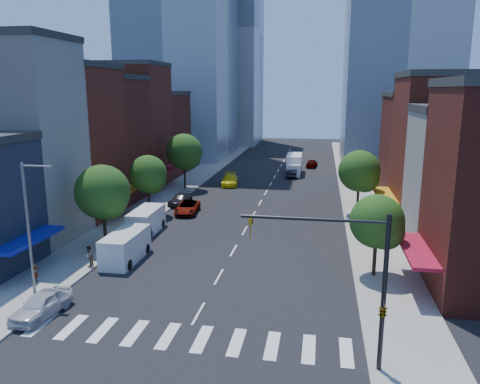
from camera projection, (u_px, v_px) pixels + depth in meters
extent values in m
plane|color=black|center=(198.00, 313.00, 29.50)|extent=(220.00, 220.00, 0.00)
cube|color=gray|center=(186.00, 183.00, 70.08)|extent=(5.00, 120.00, 0.15)
cube|color=gray|center=(357.00, 189.00, 65.88)|extent=(5.00, 120.00, 0.15)
cube|color=silver|center=(185.00, 338.00, 26.62)|extent=(19.00, 3.00, 0.01)
cube|color=#BCB7AE|center=(7.00, 144.00, 42.65)|extent=(12.00, 8.00, 18.00)
cube|color=maroon|center=(59.00, 144.00, 51.04)|extent=(12.00, 9.00, 16.00)
cube|color=#591D16|center=(96.00, 141.00, 59.33)|extent=(12.00, 8.00, 15.00)
cube|color=maroon|center=(123.00, 127.00, 67.29)|extent=(12.00, 9.00, 17.00)
cube|color=#591D16|center=(147.00, 135.00, 76.86)|extent=(12.00, 10.00, 13.00)
cube|color=maroon|center=(458.00, 153.00, 47.47)|extent=(12.00, 10.00, 15.00)
cube|color=#591D16|center=(435.00, 151.00, 57.30)|extent=(12.00, 10.00, 13.00)
cube|color=#9EA5AD|center=(224.00, 32.00, 117.94)|extent=(18.00, 18.00, 56.00)
cylinder|color=black|center=(384.00, 295.00, 22.52)|extent=(0.24, 0.24, 8.00)
cylinder|color=black|center=(313.00, 219.00, 22.34)|extent=(7.00, 0.16, 0.16)
imported|color=gold|center=(251.00, 228.00, 22.97)|extent=(0.22, 0.18, 1.10)
imported|color=gold|center=(383.00, 310.00, 22.69)|extent=(0.48, 2.24, 0.90)
cylinder|color=slate|center=(28.00, 229.00, 31.48)|extent=(0.20, 0.20, 9.00)
cylinder|color=slate|center=(36.00, 166.00, 30.40)|extent=(2.00, 0.14, 0.14)
cube|color=slate|center=(49.00, 167.00, 30.25)|extent=(0.50, 0.25, 0.18)
cylinder|color=black|center=(105.00, 224.00, 41.57)|extent=(0.28, 0.28, 3.92)
sphere|color=#173F12|center=(102.00, 192.00, 40.94)|extent=(4.80, 4.80, 4.80)
sphere|color=#173F12|center=(108.00, 201.00, 40.70)|extent=(3.36, 3.36, 3.36)
cylinder|color=black|center=(149.00, 198.00, 52.18)|extent=(0.28, 0.28, 3.64)
sphere|color=#173F12|center=(148.00, 174.00, 51.60)|extent=(4.20, 4.20, 4.20)
sphere|color=#173F12|center=(152.00, 181.00, 51.35)|extent=(2.94, 2.94, 2.94)
cylinder|color=black|center=(185.00, 174.00, 65.59)|extent=(0.28, 0.28, 4.20)
sphere|color=#173F12|center=(184.00, 152.00, 64.92)|extent=(5.00, 5.00, 5.00)
sphere|color=#173F12|center=(188.00, 157.00, 64.69)|extent=(3.50, 3.50, 3.50)
cylinder|color=black|center=(375.00, 254.00, 34.88)|extent=(0.28, 0.28, 3.36)
sphere|color=#173F12|center=(377.00, 221.00, 34.34)|extent=(4.00, 4.00, 4.00)
sphere|color=#173F12|center=(385.00, 231.00, 34.08)|extent=(2.80, 2.80, 2.80)
cylinder|color=black|center=(358.00, 197.00, 52.14)|extent=(0.28, 0.28, 3.92)
sphere|color=#173F12|center=(359.00, 171.00, 51.51)|extent=(4.60, 4.60, 4.60)
sphere|color=#173F12|center=(365.00, 178.00, 51.27)|extent=(3.22, 3.22, 3.22)
imported|color=silver|center=(42.00, 305.00, 29.01)|extent=(2.40, 4.70, 1.53)
imported|color=black|center=(133.00, 237.00, 42.22)|extent=(1.92, 4.80, 1.55)
imported|color=#999999|center=(187.00, 207.00, 53.18)|extent=(2.76, 5.21, 1.40)
imported|color=black|center=(180.00, 199.00, 57.17)|extent=(2.26, 4.82, 1.36)
cube|color=silver|center=(126.00, 247.00, 38.42)|extent=(2.29, 5.69, 2.39)
cube|color=black|center=(114.00, 251.00, 36.27)|extent=(2.11, 1.14, 1.02)
cylinder|color=black|center=(104.00, 263.00, 36.90)|extent=(0.29, 0.87, 0.86)
cylinder|color=black|center=(128.00, 265.00, 36.56)|extent=(0.29, 0.87, 0.86)
cylinder|color=black|center=(124.00, 247.00, 40.62)|extent=(0.29, 0.87, 0.86)
cylinder|color=black|center=(146.00, 249.00, 40.27)|extent=(0.29, 0.87, 0.86)
cube|color=white|center=(146.00, 221.00, 46.11)|extent=(2.34, 5.58, 2.32)
cube|color=black|center=(138.00, 223.00, 44.01)|extent=(2.07, 1.15, 1.00)
cylinder|color=black|center=(130.00, 233.00, 44.60)|extent=(0.30, 0.85, 0.84)
cylinder|color=black|center=(150.00, 234.00, 44.31)|extent=(0.30, 0.85, 0.84)
cylinder|color=black|center=(144.00, 223.00, 48.23)|extent=(0.30, 0.85, 0.84)
cylinder|color=black|center=(162.00, 223.00, 47.94)|extent=(0.30, 0.85, 0.84)
imported|color=yellow|center=(230.00, 180.00, 68.89)|extent=(2.99, 5.78, 1.60)
imported|color=black|center=(293.00, 172.00, 75.35)|extent=(2.06, 4.85, 1.55)
imported|color=#999999|center=(312.00, 163.00, 84.96)|extent=(2.19, 4.46, 1.46)
cube|color=white|center=(294.00, 164.00, 78.47)|extent=(2.58, 6.59, 3.22)
cube|color=white|center=(293.00, 171.00, 74.88)|extent=(2.26, 1.87, 2.01)
cylinder|color=black|center=(287.00, 174.00, 75.96)|extent=(0.33, 0.91, 0.90)
cylinder|color=black|center=(300.00, 174.00, 75.64)|extent=(0.33, 0.91, 0.90)
cylinder|color=black|center=(288.00, 169.00, 80.33)|extent=(0.33, 0.91, 0.90)
cylinder|color=black|center=(301.00, 169.00, 80.01)|extent=(0.33, 0.91, 0.90)
imported|color=#999999|center=(35.00, 273.00, 33.66)|extent=(0.54, 0.65, 1.55)
imported|color=#999999|center=(89.00, 256.00, 36.85)|extent=(0.63, 0.81, 1.65)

